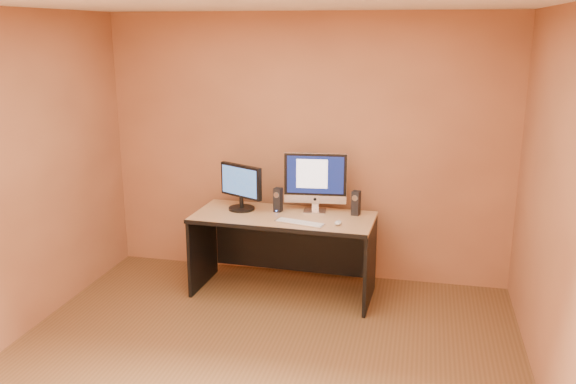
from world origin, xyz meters
The scene contains 12 objects.
floor centered at (0.00, 0.00, 0.00)m, with size 4.00×4.00×0.00m, color brown.
walls centered at (0.00, 0.00, 1.30)m, with size 4.00×4.00×2.60m, color #AA6A44, non-canonical shape.
ceiling centered at (0.00, 0.00, 2.60)m, with size 4.00×4.00×0.00m, color white.
desk centered at (-0.10, 1.44, 0.38)m, with size 1.66×0.73×0.77m, color tan, non-canonical shape.
imac centered at (0.16, 1.64, 1.05)m, with size 0.59×0.22×0.57m, color #B1B1B6, non-canonical shape.
second_monitor centered at (-0.53, 1.55, 0.99)m, with size 0.50×0.25×0.44m, color black, non-canonical shape.
speaker_left centered at (-0.18, 1.56, 0.88)m, with size 0.07×0.07×0.23m, color black, non-canonical shape.
speaker_right centered at (0.55, 1.62, 0.88)m, with size 0.07×0.07×0.23m, color black, non-canonical shape.
keyboard centered at (0.10, 1.24, 0.78)m, with size 0.45×0.12×0.02m, color silver.
mouse centered at (0.43, 1.29, 0.79)m, with size 0.06×0.11×0.04m, color silver.
cable_a centered at (0.18, 1.75, 0.77)m, with size 0.01×0.01×0.23m, color black.
cable_b centered at (0.11, 1.71, 0.77)m, with size 0.01×0.01×0.19m, color black.
Camera 1 is at (1.13, -3.78, 2.43)m, focal length 38.00 mm.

